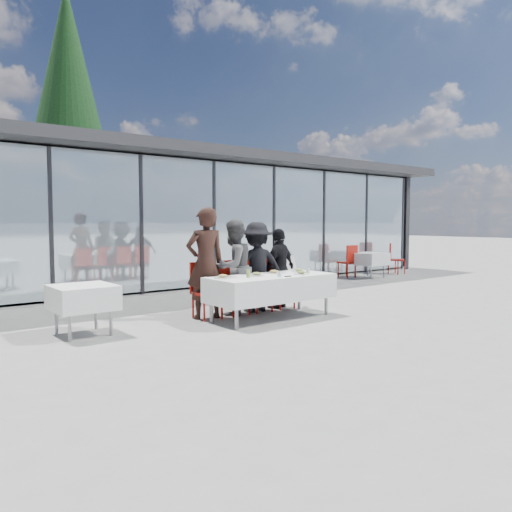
# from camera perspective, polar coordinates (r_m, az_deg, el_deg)

# --- Properties ---
(ground) EXTENTS (90.00, 90.00, 0.00)m
(ground) POSITION_cam_1_polar(r_m,az_deg,el_deg) (8.75, 4.30, -7.09)
(ground) COLOR gray
(ground) RESTS_ON ground
(pavilion) EXTENTS (14.80, 8.80, 3.44)m
(pavilion) POSITION_cam_1_polar(r_m,az_deg,el_deg) (16.46, -10.06, 5.56)
(pavilion) COLOR gray
(pavilion) RESTS_ON ground
(dining_table) EXTENTS (2.26, 0.96, 0.75)m
(dining_table) POSITION_cam_1_polar(r_m,az_deg,el_deg) (8.62, 1.75, -3.63)
(dining_table) COLOR silver
(dining_table) RESTS_ON ground
(diner_a) EXTENTS (0.81, 0.81, 1.92)m
(diner_a) POSITION_cam_1_polar(r_m,az_deg,el_deg) (8.62, -5.80, -0.83)
(diner_a) COLOR #311C15
(diner_a) RESTS_ON ground
(diner_chair_a) EXTENTS (0.44, 0.44, 0.97)m
(diner_chair_a) POSITION_cam_1_polar(r_m,az_deg,el_deg) (8.70, -5.91, -3.58)
(diner_chair_a) COLOR #AE140B
(diner_chair_a) RESTS_ON ground
(diner_b) EXTENTS (1.01, 1.01, 1.71)m
(diner_b) POSITION_cam_1_polar(r_m,az_deg,el_deg) (8.97, -2.58, -1.29)
(diner_b) COLOR #505050
(diner_b) RESTS_ON ground
(diner_chair_b) EXTENTS (0.44, 0.44, 0.97)m
(diner_chair_b) POSITION_cam_1_polar(r_m,az_deg,el_deg) (9.03, -2.71, -3.28)
(diner_chair_b) COLOR #AE140B
(diner_chair_b) RESTS_ON ground
(diner_c) EXTENTS (1.37, 1.37, 1.66)m
(diner_c) POSITION_cam_1_polar(r_m,az_deg,el_deg) (9.29, 0.08, -1.24)
(diner_c) COLOR black
(diner_c) RESTS_ON ground
(diner_chair_c) EXTENTS (0.44, 0.44, 0.97)m
(diner_chair_c) POSITION_cam_1_polar(r_m,az_deg,el_deg) (9.35, -0.05, -3.03)
(diner_chair_c) COLOR #AE140B
(diner_chair_c) RESTS_ON ground
(diner_d) EXTENTS (1.11, 1.11, 1.54)m
(diner_d) POSITION_cam_1_polar(r_m,az_deg,el_deg) (9.66, 2.70, -1.42)
(diner_d) COLOR black
(diner_d) RESTS_ON ground
(diner_chair_d) EXTENTS (0.44, 0.44, 0.97)m
(diner_chair_d) POSITION_cam_1_polar(r_m,az_deg,el_deg) (9.71, 2.55, -2.77)
(diner_chair_d) COLOR #AE140B
(diner_chair_d) RESTS_ON ground
(plate_a) EXTENTS (0.29, 0.29, 0.07)m
(plate_a) POSITION_cam_1_polar(r_m,az_deg,el_deg) (8.16, -3.80, -2.40)
(plate_a) COLOR white
(plate_a) RESTS_ON dining_table
(plate_b) EXTENTS (0.29, 0.29, 0.07)m
(plate_b) POSITION_cam_1_polar(r_m,az_deg,el_deg) (8.49, 0.08, -2.13)
(plate_b) COLOR white
(plate_b) RESTS_ON dining_table
(plate_c) EXTENTS (0.29, 0.29, 0.07)m
(plate_c) POSITION_cam_1_polar(r_m,az_deg,el_deg) (8.89, 2.09, -1.86)
(plate_c) COLOR white
(plate_c) RESTS_ON dining_table
(plate_d) EXTENTS (0.29, 0.29, 0.07)m
(plate_d) POSITION_cam_1_polar(r_m,az_deg,el_deg) (9.18, 4.97, -1.69)
(plate_d) COLOR white
(plate_d) RESTS_ON dining_table
(plate_extra) EXTENTS (0.29, 0.29, 0.07)m
(plate_extra) POSITION_cam_1_polar(r_m,az_deg,el_deg) (8.77, 5.24, -1.95)
(plate_extra) COLOR white
(plate_extra) RESTS_ON dining_table
(juice_bottle) EXTENTS (0.06, 0.06, 0.14)m
(juice_bottle) POSITION_cam_1_polar(r_m,az_deg,el_deg) (8.23, -0.90, -2.02)
(juice_bottle) COLOR #86A946
(juice_bottle) RESTS_ON dining_table
(drinking_glasses) EXTENTS (0.82, 0.15, 0.10)m
(drinking_glasses) POSITION_cam_1_polar(r_m,az_deg,el_deg) (8.63, 4.37, -1.88)
(drinking_glasses) COLOR silver
(drinking_glasses) RESTS_ON dining_table
(folded_eyeglasses) EXTENTS (0.14, 0.03, 0.01)m
(folded_eyeglasses) POSITION_cam_1_polar(r_m,az_deg,el_deg) (8.39, 3.67, -2.33)
(folded_eyeglasses) COLOR black
(folded_eyeglasses) RESTS_ON dining_table
(spare_table_left) EXTENTS (0.86, 0.86, 0.74)m
(spare_table_left) POSITION_cam_1_polar(r_m,az_deg,el_deg) (7.81, -19.17, -4.52)
(spare_table_left) COLOR silver
(spare_table_left) RESTS_ON ground
(spare_table_right) EXTENTS (0.86, 0.86, 0.74)m
(spare_table_right) POSITION_cam_1_polar(r_m,az_deg,el_deg) (15.21, 12.85, -0.35)
(spare_table_right) COLOR silver
(spare_table_right) RESTS_ON ground
(spare_chair_a) EXTENTS (0.61, 0.61, 0.97)m
(spare_chair_a) POSITION_cam_1_polar(r_m,az_deg,el_deg) (16.56, 15.48, -0.11)
(spare_chair_a) COLOR #AE140B
(spare_chair_a) RESTS_ON ground
(spare_chair_b) EXTENTS (0.46, 0.46, 0.97)m
(spare_chair_b) POSITION_cam_1_polar(r_m,az_deg,el_deg) (15.07, 10.61, -0.42)
(spare_chair_b) COLOR #AE140B
(spare_chair_b) RESTS_ON ground
(lounger) EXTENTS (0.72, 1.38, 0.72)m
(lounger) POSITION_cam_1_polar(r_m,az_deg,el_deg) (13.55, 4.46, -2.04)
(lounger) COLOR white
(lounger) RESTS_ON ground
(conifer_tree) EXTENTS (4.00, 4.00, 10.50)m
(conifer_tree) POSITION_cam_1_polar(r_m,az_deg,el_deg) (20.76, -20.65, 15.71)
(conifer_tree) COLOR #382316
(conifer_tree) RESTS_ON ground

